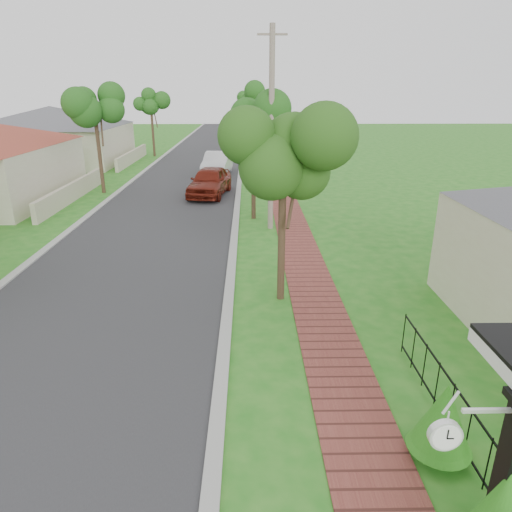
% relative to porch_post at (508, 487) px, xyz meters
% --- Properties ---
extents(ground, '(160.00, 160.00, 0.00)m').
position_rel_porch_post_xyz_m(ground, '(-4.55, 1.00, -1.12)').
color(ground, '#226F1A').
rests_on(ground, ground).
extents(road, '(7.00, 120.00, 0.02)m').
position_rel_porch_post_xyz_m(road, '(-7.55, 21.00, -1.12)').
color(road, '#28282B').
rests_on(road, ground).
extents(kerb_right, '(0.30, 120.00, 0.10)m').
position_rel_porch_post_xyz_m(kerb_right, '(-3.90, 21.00, -1.12)').
color(kerb_right, '#9E9E99').
rests_on(kerb_right, ground).
extents(kerb_left, '(0.30, 120.00, 0.10)m').
position_rel_porch_post_xyz_m(kerb_left, '(-11.20, 21.00, -1.12)').
color(kerb_left, '#9E9E99').
rests_on(kerb_left, ground).
extents(sidewalk, '(1.50, 120.00, 0.03)m').
position_rel_porch_post_xyz_m(sidewalk, '(-1.30, 21.00, -1.12)').
color(sidewalk, brown).
rests_on(sidewalk, ground).
extents(porch_post, '(0.48, 0.48, 2.52)m').
position_rel_porch_post_xyz_m(porch_post, '(0.00, 0.00, 0.00)').
color(porch_post, black).
rests_on(porch_post, ground).
extents(picket_fence, '(0.03, 8.02, 1.00)m').
position_rel_porch_post_xyz_m(picket_fence, '(0.35, 1.00, -0.59)').
color(picket_fence, black).
rests_on(picket_fence, ground).
extents(street_trees, '(10.70, 37.65, 5.89)m').
position_rel_porch_post_xyz_m(street_trees, '(-7.42, 27.84, 3.42)').
color(street_trees, '#382619').
rests_on(street_trees, ground).
extents(far_house_grey, '(15.56, 15.56, 4.60)m').
position_rel_porch_post_xyz_m(far_house_grey, '(-19.52, 35.00, 1.22)').
color(far_house_grey, beige).
rests_on(far_house_grey, ground).
extents(parked_car_red, '(2.67, 5.07, 1.64)m').
position_rel_porch_post_xyz_m(parked_car_red, '(-5.55, 22.11, -0.30)').
color(parked_car_red, maroon).
rests_on(parked_car_red, ground).
extents(parked_car_white, '(2.12, 5.03, 1.61)m').
position_rel_porch_post_xyz_m(parked_car_white, '(-5.55, 28.94, -0.31)').
color(parked_car_white, silver).
rests_on(parked_car_white, ground).
extents(near_tree, '(2.00, 2.00, 5.14)m').
position_rel_porch_post_xyz_m(near_tree, '(-2.35, 8.00, 2.97)').
color(near_tree, '#382619').
rests_on(near_tree, ground).
extents(utility_pole, '(1.20, 0.24, 8.31)m').
position_rel_porch_post_xyz_m(utility_pole, '(-2.32, 15.33, 3.10)').
color(utility_pole, gray).
rests_on(utility_pole, ground).
extents(station_clock, '(1.06, 0.13, 0.59)m').
position_rel_porch_post_xyz_m(station_clock, '(-0.86, 0.05, 0.83)').
color(station_clock, white).
rests_on(station_clock, ground).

